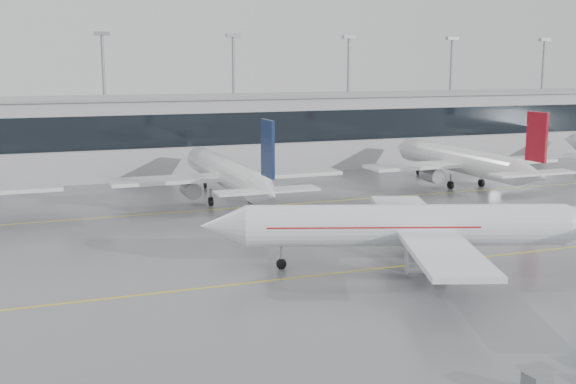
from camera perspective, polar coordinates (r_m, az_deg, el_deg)
name	(u,v)px	position (r m, az deg, el deg)	size (l,w,h in m)	color
ground	(338,273)	(61.74, 3.96, -6.41)	(320.00, 320.00, 0.00)	slate
taxi_line_main	(338,273)	(61.73, 3.96, -6.41)	(120.00, 0.25, 0.01)	yellow
taxi_line_north	(237,208)	(89.09, -4.09, -1.26)	(120.00, 0.25, 0.01)	yellow
terminal	(180,135)	(118.94, -8.55, 4.44)	(180.00, 15.00, 12.00)	#A9A8AD
terminal_glass	(190,130)	(111.46, -7.75, 4.86)	(180.00, 0.20, 5.00)	black
terminal_roof	(179,97)	(118.50, -8.63, 7.42)	(182.00, 16.00, 0.40)	gray
light_masts	(171,89)	(124.32, -9.23, 8.06)	(156.40, 1.00, 22.60)	gray
air_canada_jet	(421,226)	(63.22, 10.45, -2.66)	(36.38, 29.77, 11.78)	white
parked_jet_c	(228,174)	(91.93, -4.77, 1.43)	(29.64, 36.96, 11.72)	white
parked_jet_d	(462,161)	(106.82, 13.60, 2.40)	(29.64, 36.96, 11.72)	white
gse_unit	(537,384)	(42.15, 19.06, -14.15)	(1.23, 1.15, 1.23)	slate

